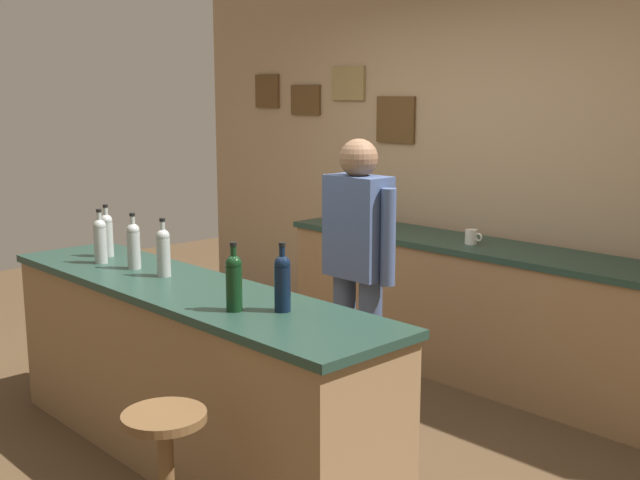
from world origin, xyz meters
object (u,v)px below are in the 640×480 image
(wine_bottle_a, at_px, (107,233))
(coffee_mug, at_px, (472,237))
(wine_bottle_c, at_px, (133,244))
(wine_bottle_f, at_px, (282,281))
(wine_bottle_b, at_px, (100,239))
(bartender, at_px, (358,263))
(bar_stool, at_px, (166,467))
(wine_glass_b, at_px, (387,215))
(wine_bottle_e, at_px, (234,281))
(wine_glass_a, at_px, (353,207))
(wine_bottle_d, at_px, (163,251))

(wine_bottle_a, distance_m, coffee_mug, 2.27)
(wine_bottle_a, bearing_deg, wine_bottle_c, -7.93)
(wine_bottle_f, bearing_deg, wine_bottle_c, -178.41)
(wine_bottle_b, relative_size, wine_bottle_f, 1.00)
(bartender, bearing_deg, wine_bottle_f, -65.88)
(coffee_mug, bearing_deg, bar_stool, -79.21)
(wine_bottle_a, bearing_deg, wine_glass_b, 76.73)
(wine_bottle_b, bearing_deg, wine_bottle_c, 13.31)
(bartender, height_order, wine_glass_b, bartender)
(bar_stool, bearing_deg, wine_bottle_f, 98.55)
(wine_bottle_b, relative_size, wine_bottle_e, 1.00)
(wine_bottle_f, relative_size, wine_glass_a, 1.97)
(wine_bottle_a, distance_m, wine_bottle_e, 1.44)
(wine_bottle_d, bearing_deg, bar_stool, -32.92)
(wine_bottle_e, distance_m, wine_glass_a, 2.64)
(wine_bottle_b, relative_size, wine_bottle_c, 1.00)
(bartender, xyz_separation_m, wine_bottle_b, (-1.04, -0.99, 0.12))
(bartender, distance_m, bar_stool, 1.72)
(wine_bottle_a, distance_m, wine_bottle_d, 0.66)
(wine_glass_b, height_order, coffee_mug, wine_glass_b)
(wine_bottle_c, bearing_deg, wine_bottle_f, 1.59)
(wine_glass_b, bearing_deg, wine_bottle_f, -60.10)
(wine_bottle_e, bearing_deg, wine_bottle_b, 177.57)
(wine_bottle_d, distance_m, wine_glass_b, 1.98)
(bartender, xyz_separation_m, wine_bottle_a, (-1.18, -0.87, 0.12))
(bar_stool, bearing_deg, wine_bottle_d, 147.08)
(wine_bottle_b, height_order, wine_bottle_f, same)
(wine_bottle_e, xyz_separation_m, wine_glass_a, (-1.42, 2.22, -0.05))
(bartender, height_order, wine_bottle_e, bartender)
(wine_bottle_c, bearing_deg, wine_bottle_a, 172.07)
(wine_bottle_d, bearing_deg, wine_bottle_f, 0.80)
(wine_bottle_b, xyz_separation_m, wine_glass_b, (0.32, 2.05, -0.05))
(bartender, bearing_deg, wine_bottle_a, -143.60)
(wine_bottle_a, height_order, wine_bottle_e, same)
(bartender, distance_m, wine_bottle_d, 1.06)
(wine_bottle_c, xyz_separation_m, wine_bottle_d, (0.26, 0.02, 0.00))
(wine_bottle_e, distance_m, wine_glass_b, 2.33)
(wine_bottle_f, relative_size, wine_glass_b, 1.97)
(bar_stool, height_order, wine_glass_a, wine_glass_a)
(wine_bottle_b, bearing_deg, bar_stool, -20.72)
(wine_glass_a, bearing_deg, bar_stool, -58.66)
(wine_bottle_d, xyz_separation_m, wine_bottle_e, (0.78, -0.14, 0.00))
(wine_bottle_d, relative_size, coffee_mug, 2.45)
(wine_bottle_f, relative_size, coffee_mug, 2.45)
(bar_stool, bearing_deg, wine_glass_b, 114.98)
(wine_bottle_e, bearing_deg, wine_bottle_c, 173.67)
(wine_bottle_b, height_order, wine_glass_a, wine_bottle_b)
(bartender, bearing_deg, bar_stool, -72.28)
(wine_bottle_b, distance_m, wine_bottle_c, 0.26)
(wine_bottle_d, relative_size, wine_bottle_e, 1.00)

